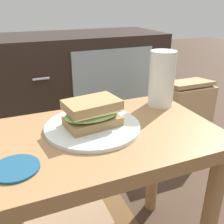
# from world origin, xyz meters

# --- Properties ---
(side_table) EXTENTS (0.56, 0.36, 0.46)m
(side_table) POSITION_xyz_m (0.00, 0.00, 0.37)
(side_table) COLOR olive
(side_table) RESTS_ON ground
(tv_cabinet) EXTENTS (0.96, 0.46, 0.58)m
(tv_cabinet) POSITION_xyz_m (0.21, 0.95, 0.29)
(tv_cabinet) COLOR black
(tv_cabinet) RESTS_ON ground
(area_rug) EXTENTS (0.91, 0.76, 0.01)m
(area_rug) POSITION_xyz_m (-0.29, 0.42, 0.00)
(area_rug) COLOR brown
(area_rug) RESTS_ON ground
(plate) EXTENTS (0.24, 0.24, 0.01)m
(plate) POSITION_xyz_m (-0.02, 0.03, 0.47)
(plate) COLOR silver
(plate) RESTS_ON side_table
(sandwich_front) EXTENTS (0.15, 0.11, 0.07)m
(sandwich_front) POSITION_xyz_m (-0.02, 0.03, 0.50)
(sandwich_front) COLOR #9E7A4C
(sandwich_front) RESTS_ON plate
(beer_glass) EXTENTS (0.08, 0.08, 0.17)m
(beer_glass) POSITION_xyz_m (0.22, 0.10, 0.54)
(beer_glass) COLOR silver
(beer_glass) RESTS_ON side_table
(coaster) EXTENTS (0.09, 0.09, 0.01)m
(coaster) POSITION_xyz_m (-0.21, -0.08, 0.46)
(coaster) COLOR navy
(coaster) RESTS_ON side_table
(paper_bag) EXTENTS (0.24, 0.18, 0.39)m
(paper_bag) POSITION_xyz_m (0.64, 0.48, 0.19)
(paper_bag) COLOR tan
(paper_bag) RESTS_ON ground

